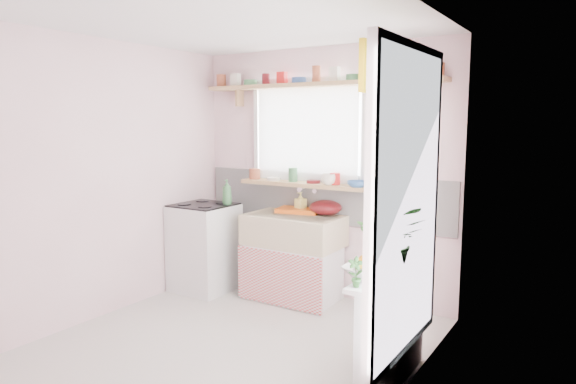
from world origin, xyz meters
The scene contains 19 objects.
room centered at (0.66, 0.86, 1.37)m, with size 3.20×3.20×3.20m.
sink_unit centered at (-0.15, 1.29, 0.43)m, with size 0.95×0.65×1.11m.
cooker centered at (-1.10, 1.05, 0.46)m, with size 0.58×0.58×0.93m.
radiator_ledge centered at (1.30, 0.20, 0.40)m, with size 0.22×0.95×0.78m.
windowsill centered at (-0.15, 1.48, 1.14)m, with size 1.40×0.22×0.04m, color tan.
pine_shelf centered at (0.00, 1.47, 2.12)m, with size 2.52×0.24×0.04m, color tan.
shelf_crockery centered at (-0.02, 1.47, 2.19)m, with size 2.47×0.11×0.12m.
sill_crockery centered at (-0.20, 1.48, 1.21)m, with size 1.35×0.11×0.12m.
dish_tray centered at (-0.20, 1.50, 0.87)m, with size 0.43×0.32×0.04m, color orange.
colander centered at (0.10, 1.50, 0.92)m, with size 0.32×0.32×0.15m, color #520E11.
jade_plant centered at (1.30, 0.13, 1.01)m, with size 0.43×0.37×0.48m, color #2D5E25.
fruit_bowl centered at (1.21, 0.01, 0.81)m, with size 0.32×0.32×0.08m, color silver.
herb_pot centered at (1.21, -0.20, 0.87)m, with size 0.10×0.07×0.19m, color #295C25.
soap_bottle_sink centered at (-0.19, 1.50, 0.95)m, with size 0.09×0.09×0.21m, color #EBDB68.
sill_cup centered at (0.17, 1.42, 1.21)m, with size 0.14×0.14×0.11m, color #EEE5CF.
sill_bowl centered at (0.47, 1.42, 1.19)m, with size 0.19×0.19×0.06m, color #305D9C.
shelf_vase centered at (0.82, 1.41, 2.22)m, with size 0.15×0.15×0.16m, color #AE6835.
cooker_bottle centered at (-0.88, 1.17, 1.05)m, with size 0.10×0.10×0.26m, color #397341.
fruit centered at (1.22, 0.02, 0.88)m, with size 0.20×0.14×0.10m.
Camera 1 is at (2.46, -2.94, 1.76)m, focal length 32.00 mm.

